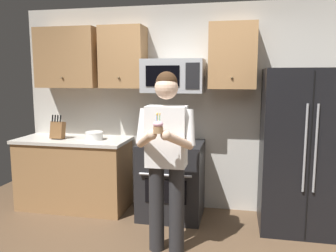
{
  "coord_description": "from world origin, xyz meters",
  "views": [
    {
      "loc": [
        0.63,
        -2.6,
        1.71
      ],
      "look_at": [
        -0.02,
        0.51,
        1.25
      ],
      "focal_mm": 36.36,
      "sensor_mm": 36.0,
      "label": 1
    }
  ],
  "objects_px": {
    "bowl_large_white": "(94,135)",
    "cupcake": "(158,127)",
    "oven_range": "(171,179)",
    "microwave": "(173,76)",
    "knife_block": "(58,130)",
    "person": "(166,153)",
    "refrigerator": "(303,150)"
  },
  "relations": [
    {
      "from": "oven_range",
      "to": "refrigerator",
      "type": "bearing_deg",
      "value": -1.5
    },
    {
      "from": "oven_range",
      "to": "knife_block",
      "type": "xyz_separation_m",
      "value": [
        -1.48,
        -0.03,
        0.57
      ]
    },
    {
      "from": "microwave",
      "to": "cupcake",
      "type": "height_order",
      "value": "microwave"
    },
    {
      "from": "oven_range",
      "to": "bowl_large_white",
      "type": "bearing_deg",
      "value": -179.88
    },
    {
      "from": "refrigerator",
      "to": "knife_block",
      "type": "bearing_deg",
      "value": 179.81
    },
    {
      "from": "bowl_large_white",
      "to": "cupcake",
      "type": "xyz_separation_m",
      "value": [
        1.12,
        -1.19,
        0.32
      ]
    },
    {
      "from": "knife_block",
      "to": "person",
      "type": "bearing_deg",
      "value": -27.46
    },
    {
      "from": "oven_range",
      "to": "microwave",
      "type": "bearing_deg",
      "value": 89.98
    },
    {
      "from": "cupcake",
      "to": "bowl_large_white",
      "type": "bearing_deg",
      "value": 133.17
    },
    {
      "from": "oven_range",
      "to": "refrigerator",
      "type": "distance_m",
      "value": 1.56
    },
    {
      "from": "bowl_large_white",
      "to": "cupcake",
      "type": "relative_size",
      "value": 1.29
    },
    {
      "from": "knife_block",
      "to": "bowl_large_white",
      "type": "distance_m",
      "value": 0.49
    },
    {
      "from": "refrigerator",
      "to": "person",
      "type": "xyz_separation_m",
      "value": [
        -1.38,
        -0.82,
        0.1
      ]
    },
    {
      "from": "microwave",
      "to": "refrigerator",
      "type": "distance_m",
      "value": 1.72
    },
    {
      "from": "knife_block",
      "to": "bowl_large_white",
      "type": "xyz_separation_m",
      "value": [
        0.49,
        0.03,
        -0.06
      ]
    },
    {
      "from": "person",
      "to": "cupcake",
      "type": "distance_m",
      "value": 0.44
    },
    {
      "from": "oven_range",
      "to": "bowl_large_white",
      "type": "relative_size",
      "value": 4.15
    },
    {
      "from": "refrigerator",
      "to": "knife_block",
      "type": "xyz_separation_m",
      "value": [
        -2.98,
        0.01,
        0.13
      ]
    },
    {
      "from": "microwave",
      "to": "knife_block",
      "type": "bearing_deg",
      "value": -174.27
    },
    {
      "from": "bowl_large_white",
      "to": "cupcake",
      "type": "bearing_deg",
      "value": -46.83
    },
    {
      "from": "person",
      "to": "bowl_large_white",
      "type": "bearing_deg",
      "value": 142.36
    },
    {
      "from": "oven_range",
      "to": "microwave",
      "type": "relative_size",
      "value": 1.26
    },
    {
      "from": "microwave",
      "to": "cupcake",
      "type": "bearing_deg",
      "value": -84.77
    },
    {
      "from": "oven_range",
      "to": "person",
      "type": "xyz_separation_m",
      "value": [
        0.12,
        -0.86,
        0.53
      ]
    },
    {
      "from": "person",
      "to": "knife_block",
      "type": "bearing_deg",
      "value": 152.54
    },
    {
      "from": "oven_range",
      "to": "knife_block",
      "type": "bearing_deg",
      "value": -178.86
    },
    {
      "from": "oven_range",
      "to": "person",
      "type": "height_order",
      "value": "person"
    },
    {
      "from": "oven_range",
      "to": "knife_block",
      "type": "relative_size",
      "value": 2.91
    },
    {
      "from": "knife_block",
      "to": "refrigerator",
      "type": "bearing_deg",
      "value": -0.19
    },
    {
      "from": "person",
      "to": "refrigerator",
      "type": "bearing_deg",
      "value": 30.8
    },
    {
      "from": "bowl_large_white",
      "to": "person",
      "type": "relative_size",
      "value": 0.13
    },
    {
      "from": "cupcake",
      "to": "oven_range",
      "type": "bearing_deg",
      "value": 95.75
    }
  ]
}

